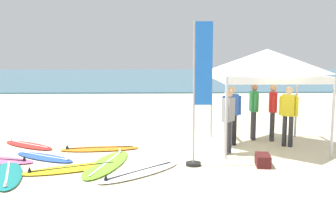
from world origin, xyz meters
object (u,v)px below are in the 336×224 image
Objects in this scene: surfboard_red at (28,145)px; person_yellow at (288,112)px; canopy_tent at (267,62)px; person_blue at (232,111)px; gear_bag_near_tent at (263,160)px; surfboard_white at (140,172)px; surfboard_orange at (100,149)px; person_red at (273,108)px; surfboard_teal at (7,175)px; surfboard_blue at (44,157)px; banner_flag at (199,100)px; person_green at (254,108)px; surfboard_yellow at (72,168)px; person_grey at (228,117)px; surfboard_lime at (107,164)px.

person_yellow is (7.38, -0.26, 0.95)m from surfboard_red.
person_blue is (-0.92, 0.18, -1.40)m from canopy_tent.
canopy_tent is 1.54m from person_yellow.
gear_bag_near_tent is at bearing -105.87° from canopy_tent.
canopy_tent is 1.35× the size of surfboard_white.
person_red is at bearing 11.55° from surfboard_orange.
surfboard_white is 3.84m from person_blue.
surfboard_teal is (-6.31, -2.65, -2.35)m from canopy_tent.
surfboard_white is 1.12× the size of surfboard_blue.
banner_flag is at bearing 176.60° from gear_bag_near_tent.
surfboard_red is at bearing 159.80° from gear_bag_near_tent.
gear_bag_near_tent is (2.88, 0.52, 0.10)m from surfboard_white.
surfboard_white is 1.22× the size of person_green.
surfboard_yellow is 1.59m from surfboard_white.
person_yellow is 1.00× the size of person_blue.
gear_bag_near_tent is (0.63, -1.17, -0.85)m from person_grey.
surfboard_blue is 0.69× the size of surfboard_lime.
person_yellow is at bearing -2.32° from canopy_tent.
person_yellow reaches higher than surfboard_yellow.
person_yellow is 3.39m from banner_flag.
person_yellow is 2.85× the size of gear_bag_near_tent.
surfboard_orange is 5.38m from person_yellow.
canopy_tent reaches higher than person_red.
canopy_tent is 4.89m from surfboard_white.
surfboard_orange and surfboard_teal have the same top height.
person_grey is (3.43, -0.58, 0.95)m from surfboard_orange.
surfboard_orange is 1.28× the size of person_yellow.
surfboard_orange is 1.17× the size of surfboard_blue.
surfboard_lime is at bearing 25.46° from surfboard_yellow.
surfboard_orange is 5.26m from person_red.
person_red is at bearing 105.55° from person_yellow.
surfboard_orange is at bearing 146.84° from banner_flag.
surfboard_blue is at bearing 150.47° from surfboard_white.
person_blue is at bearing 31.21° from surfboard_lime.
surfboard_teal is 4.54m from banner_flag.
surfboard_red is at bearing 125.21° from surfboard_yellow.
person_blue is (3.72, 0.46, 0.95)m from surfboard_orange.
person_red reaches higher than surfboard_lime.
person_blue is (3.34, 2.03, 0.95)m from surfboard_lime.
surfboard_orange is 3.64× the size of gear_bag_near_tent.
surfboard_white is 0.61× the size of banner_flag.
surfboard_blue is (-2.45, 1.39, 0.00)m from surfboard_white.
surfboard_teal is at bearing -158.58° from surfboard_lime.
person_red is at bearing 44.71° from person_grey.
person_green reaches higher than surfboard_yellow.
person_blue reaches higher than surfboard_orange.
surfboard_teal is at bearing -161.01° from surfboard_yellow.
person_blue is at bearing 30.21° from surfboard_yellow.
surfboard_teal is 1.55m from surfboard_blue.
surfboard_yellow is 1.37× the size of person_yellow.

